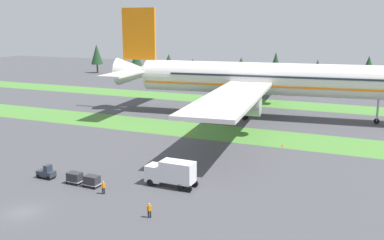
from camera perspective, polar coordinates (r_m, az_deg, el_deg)
ground_plane at (r=54.57m, az=-21.37°, el=-11.25°), size 400.00×400.00×0.00m
grass_strip_near at (r=89.97m, az=-0.94°, el=-1.18°), size 320.00×12.45×0.01m
grass_strip_far at (r=123.78m, az=6.20°, el=2.49°), size 320.00×12.45×0.01m
airliner at (r=101.73m, az=8.90°, el=5.44°), size 72.00×88.83×25.29m
baggage_tug at (r=64.64m, az=-18.61°, el=-6.58°), size 2.63×1.37×1.97m
cargo_dolly_lead at (r=61.36m, az=-15.19°, el=-7.27°), size 2.24×1.56×1.55m
cargo_dolly_second at (r=59.60m, az=-13.04°, el=-7.74°), size 2.24×1.56×1.55m
catering_truck at (r=57.98m, az=-2.73°, el=-6.91°), size 6.98×2.37×3.58m
ground_crew_marshaller at (r=49.53m, az=-5.64°, el=-11.68°), size 0.51×0.36×1.74m
ground_crew_loader at (r=56.87m, az=-11.60°, el=-8.63°), size 0.38×0.47×1.74m
taxiway_marker_0 at (r=84.24m, az=-0.20°, el=-1.96°), size 0.44×0.44×0.48m
taxiway_marker_1 at (r=78.68m, az=11.87°, el=-3.25°), size 0.44×0.44×0.51m
distant_tree_line at (r=168.40m, az=11.04°, el=7.30°), size 165.41×10.06×12.83m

